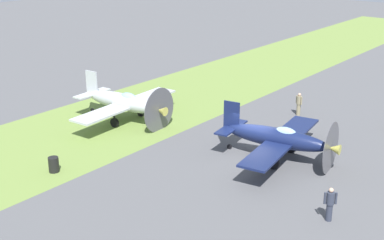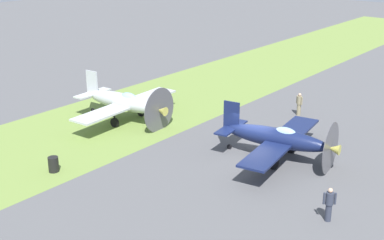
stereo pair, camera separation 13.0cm
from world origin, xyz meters
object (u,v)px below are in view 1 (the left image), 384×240
at_px(fuel_drum, 54,165).
at_px(ground_crew_mechanic, 299,104).
at_px(ground_crew_chief, 330,203).
at_px(airplane_lead, 278,138).
at_px(airplane_wingman, 124,102).

bearing_deg(fuel_drum, ground_crew_mechanic, 160.79).
bearing_deg(ground_crew_chief, airplane_lead, -76.90).
height_order(airplane_lead, ground_crew_mechanic, airplane_lead).
bearing_deg(airplane_lead, fuel_drum, -52.30).
height_order(airplane_lead, airplane_wingman, airplane_wingman).
distance_m(airplane_wingman, fuel_drum, 9.31).
bearing_deg(ground_crew_mechanic, fuel_drum, 90.51).
xyz_separation_m(airplane_lead, ground_crew_mechanic, (-8.21, -2.94, -0.48)).
xyz_separation_m(airplane_lead, ground_crew_chief, (4.78, 5.57, -0.48)).
height_order(ground_crew_chief, fuel_drum, ground_crew_chief).
xyz_separation_m(airplane_lead, airplane_wingman, (0.89, -12.26, 0.04)).
distance_m(airplane_lead, fuel_drum, 13.29).
relative_size(ground_crew_chief, ground_crew_mechanic, 1.00).
distance_m(ground_crew_mechanic, fuel_drum, 18.87).
xyz_separation_m(ground_crew_chief, ground_crew_mechanic, (-12.99, -8.51, 0.00)).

